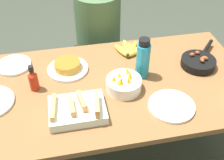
# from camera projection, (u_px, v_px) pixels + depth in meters

# --- Properties ---
(ground_plane) EXTENTS (14.00, 14.00, 0.00)m
(ground_plane) POSITION_uv_depth(u_px,v_px,m) (112.00, 156.00, 2.09)
(ground_plane) COLOR #383D33
(dining_table) EXTENTS (1.64, 0.86, 0.72)m
(dining_table) POSITION_uv_depth(u_px,v_px,m) (112.00, 96.00, 1.68)
(dining_table) COLOR brown
(dining_table) RESTS_ON ground_plane
(banana_bunch) EXTENTS (0.23, 0.21, 0.04)m
(banana_bunch) POSITION_uv_depth(u_px,v_px,m) (130.00, 50.00, 1.85)
(banana_bunch) COLOR yellow
(banana_bunch) RESTS_ON dining_table
(melon_tray) EXTENTS (0.29, 0.22, 0.10)m
(melon_tray) POSITION_uv_depth(u_px,v_px,m) (78.00, 109.00, 1.42)
(melon_tray) COLOR silver
(melon_tray) RESTS_ON dining_table
(skillet) EXTENTS (0.30, 0.31, 0.08)m
(skillet) POSITION_uv_depth(u_px,v_px,m) (198.00, 62.00, 1.74)
(skillet) COLOR black
(skillet) RESTS_ON dining_table
(frittata_plate_center) EXTENTS (0.25, 0.25, 0.06)m
(frittata_plate_center) POSITION_uv_depth(u_px,v_px,m) (68.00, 67.00, 1.70)
(frittata_plate_center) COLOR white
(frittata_plate_center) RESTS_ON dining_table
(empty_plate_near_front) EXTENTS (0.24, 0.24, 0.02)m
(empty_plate_near_front) POSITION_uv_depth(u_px,v_px,m) (171.00, 106.00, 1.48)
(empty_plate_near_front) COLOR white
(empty_plate_near_front) RESTS_ON dining_table
(empty_plate_far_right) EXTENTS (0.21, 0.21, 0.02)m
(empty_plate_far_right) POSITION_uv_depth(u_px,v_px,m) (14.00, 65.00, 1.74)
(empty_plate_far_right) COLOR white
(empty_plate_far_right) RESTS_ON dining_table
(fruit_bowl_mango) EXTENTS (0.20, 0.20, 0.12)m
(fruit_bowl_mango) POSITION_uv_depth(u_px,v_px,m) (124.00, 84.00, 1.56)
(fruit_bowl_mango) COLOR white
(fruit_bowl_mango) RESTS_ON dining_table
(water_bottle) EXTENTS (0.08, 0.08, 0.25)m
(water_bottle) POSITION_uv_depth(u_px,v_px,m) (143.00, 59.00, 1.61)
(water_bottle) COLOR teal
(water_bottle) RESTS_ON dining_table
(hot_sauce_bottle) EXTENTS (0.05, 0.05, 0.16)m
(hot_sauce_bottle) POSITION_uv_depth(u_px,v_px,m) (33.00, 79.00, 1.54)
(hot_sauce_bottle) COLOR #B72814
(hot_sauce_bottle) RESTS_ON dining_table
(person_figure) EXTENTS (0.38, 0.38, 1.22)m
(person_figure) POSITION_uv_depth(u_px,v_px,m) (99.00, 48.00, 2.29)
(person_figure) COLOR black
(person_figure) RESTS_ON ground_plane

